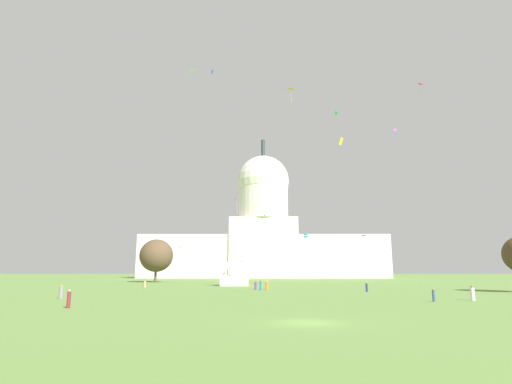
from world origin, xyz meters
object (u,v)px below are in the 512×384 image
kite_cyan_low (306,236)px  kite_white_mid (190,71)px  capitol_building (263,235)px  kite_green_high (336,113)px  person_purple_near_tree_west (256,286)px  kite_black_low (266,217)px  person_teal_edge_east (261,286)px  person_denim_front_left (434,295)px  person_orange_lawn_far_right (267,285)px  kite_gold_high (292,90)px  kite_blue_high (212,72)px  person_white_near_tree_east (472,294)px  person_tan_lawn_far_left (145,284)px  kite_pink_mid (238,200)px  kite_yellow_mid (341,141)px  tree_west_far (156,256)px  event_tent (235,271)px  kite_turquoise_low (248,238)px  kite_magenta_high (395,131)px  kite_violet_low (365,237)px  kite_lime_low (180,248)px  kite_red_high (420,87)px  person_grey_front_right (61,293)px  person_navy_back_right (367,287)px  person_maroon_edge_west (69,300)px

kite_cyan_low → kite_white_mid: bearing=-73.3°
capitol_building → kite_green_high: capitol_building is taller
person_purple_near_tree_west → kite_black_low: (2.51, 29.52, 16.42)m
person_teal_edge_east → person_denim_front_left: bearing=78.5°
kite_white_mid → kite_cyan_low: size_ratio=0.42×
kite_black_low → person_orange_lawn_far_right: bearing=-173.8°
kite_gold_high → kite_cyan_low: bearing=64.3°
person_teal_edge_east → kite_blue_high: (-10.62, 11.06, 46.08)m
person_white_near_tree_east → kite_black_low: bearing=-63.0°
person_tan_lawn_far_left → kite_pink_mid: kite_pink_mid is taller
person_teal_edge_east → kite_black_low: size_ratio=0.95×
kite_white_mid → kite_black_low: 53.75m
kite_yellow_mid → tree_west_far: bearing=130.7°
event_tent → kite_turquoise_low: (1.06, 69.11, 13.16)m
kite_pink_mid → kite_gold_high: bearing=-138.8°
tree_west_far → person_denim_front_left: bearing=-56.2°
kite_yellow_mid → person_purple_near_tree_west: bearing=173.5°
kite_magenta_high → kite_black_low: size_ratio=1.77×
kite_violet_low → kite_lime_low: kite_lime_low is taller
person_tan_lawn_far_left → kite_red_high: 69.82m
person_teal_edge_east → person_grey_front_right: bearing=-8.1°
kite_lime_low → kite_turquoise_low: 28.21m
person_navy_back_right → kite_yellow_mid: bearing=-12.9°
person_purple_near_tree_west → kite_white_mid: kite_white_mid is taller
person_maroon_edge_west → person_navy_back_right: 45.70m
person_maroon_edge_west → person_grey_front_right: bearing=-10.0°
tree_west_far → person_tan_lawn_far_left: bearing=-79.1°
kite_pink_mid → kite_yellow_mid: size_ratio=2.92×
person_denim_front_left → person_white_near_tree_east: person_white_near_tree_east is taller
kite_lime_low → kite_green_high: bearing=132.3°
person_denim_front_left → person_maroon_edge_west: 38.07m
person_navy_back_right → kite_lime_low: size_ratio=1.49×
kite_yellow_mid → kite_cyan_low: size_ratio=0.42×
person_denim_front_left → kite_pink_mid: size_ratio=0.36×
person_purple_near_tree_west → kite_violet_low: 31.34m
person_white_near_tree_east → kite_gold_high: bearing=-66.0°
capitol_building → person_navy_back_right: 122.56m
person_orange_lawn_far_right → kite_blue_high: size_ratio=1.91×
person_teal_edge_east → kite_yellow_mid: (15.51, 2.17, 26.94)m
kite_white_mid → kite_violet_low: size_ratio=0.42×
kite_green_high → kite_magenta_high: kite_green_high is taller
kite_yellow_mid → kite_turquoise_low: size_ratio=0.36×
capitol_building → person_denim_front_left: 143.46m
person_maroon_edge_west → kite_blue_high: bearing=-47.3°
person_tan_lawn_far_left → person_teal_edge_east: bearing=114.3°
person_maroon_edge_west → kite_lime_low: kite_lime_low is taller
kite_red_high → person_grey_front_right: bearing=-1.3°
kite_black_low → person_white_near_tree_east: bearing=-150.8°
event_tent → kite_violet_low: bearing=-5.7°
capitol_building → person_orange_lawn_far_right: 114.20m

